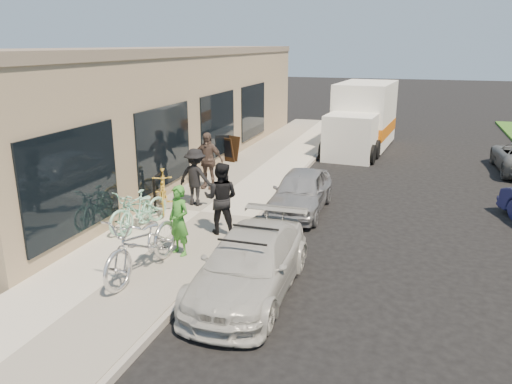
# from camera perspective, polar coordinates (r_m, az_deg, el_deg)

# --- Properties ---
(ground) EXTENTS (120.00, 120.00, 0.00)m
(ground) POSITION_cam_1_polar(r_m,az_deg,el_deg) (9.86, -2.70, -9.57)
(ground) COLOR black
(ground) RESTS_ON ground
(sidewalk) EXTENTS (3.00, 34.00, 0.15)m
(sidewalk) POSITION_cam_1_polar(r_m,az_deg,el_deg) (13.11, -6.35, -2.53)
(sidewalk) COLOR beige
(sidewalk) RESTS_ON ground
(curb) EXTENTS (0.12, 34.00, 0.13)m
(curb) POSITION_cam_1_polar(r_m,az_deg,el_deg) (12.59, 0.13, -3.29)
(curb) COLOR gray
(curb) RESTS_ON ground
(storefront) EXTENTS (3.60, 20.00, 4.22)m
(storefront) POSITION_cam_1_polar(r_m,az_deg,el_deg) (18.43, -9.54, 9.44)
(storefront) COLOR tan
(storefront) RESTS_ON ground
(bike_rack) EXTENTS (0.16, 0.68, 0.96)m
(bike_rack) POSITION_cam_1_polar(r_m,az_deg,el_deg) (13.26, -11.08, 0.45)
(bike_rack) COLOR black
(bike_rack) RESTS_ON sidewalk
(sandwich_board) EXTENTS (0.71, 0.72, 0.91)m
(sandwich_board) POSITION_cam_1_polar(r_m,az_deg,el_deg) (18.51, -3.02, 4.93)
(sandwich_board) COLOR black
(sandwich_board) RESTS_ON sidewalk
(sedan_white) EXTENTS (1.59, 3.84, 1.15)m
(sedan_white) POSITION_cam_1_polar(r_m,az_deg,el_deg) (9.02, -0.69, -8.24)
(sedan_white) COLOR #BABAB6
(sedan_white) RESTS_ON ground
(sedan_silver) EXTENTS (1.37, 3.33, 1.13)m
(sedan_silver) POSITION_cam_1_polar(r_m,az_deg,el_deg) (13.37, 5.15, 0.09)
(sedan_silver) COLOR #9F9FA4
(sedan_silver) RESTS_ON ground
(moving_truck) EXTENTS (2.57, 5.80, 2.77)m
(moving_truck) POSITION_cam_1_polar(r_m,az_deg,el_deg) (21.82, 12.05, 8.02)
(moving_truck) COLOR white
(moving_truck) RESTS_ON ground
(tandem_bike) EXTENTS (0.95, 2.37, 1.22)m
(tandem_bike) POSITION_cam_1_polar(r_m,az_deg,el_deg) (9.60, -12.77, -5.78)
(tandem_bike) COLOR silver
(tandem_bike) RESTS_ON sidewalk
(woman_rider) EXTENTS (0.63, 0.54, 1.47)m
(woman_rider) POSITION_cam_1_polar(r_m,az_deg,el_deg) (10.30, -8.80, -3.24)
(woman_rider) COLOR #3B892D
(woman_rider) RESTS_ON sidewalk
(man_standing) EXTENTS (0.87, 0.71, 1.66)m
(man_standing) POSITION_cam_1_polar(r_m,az_deg,el_deg) (11.34, -4.01, -0.72)
(man_standing) COLOR black
(man_standing) RESTS_ON sidewalk
(cruiser_bike_a) EXTENTS (0.45, 1.51, 0.91)m
(cruiser_bike_a) POSITION_cam_1_polar(r_m,az_deg,el_deg) (11.94, -13.48, -2.15)
(cruiser_bike_a) COLOR #92DABD
(cruiser_bike_a) RESTS_ON sidewalk
(cruiser_bike_b) EXTENTS (1.09, 1.91, 0.95)m
(cruiser_bike_b) POSITION_cam_1_polar(r_m,az_deg,el_deg) (12.03, -13.23, -1.88)
(cruiser_bike_b) COLOR #92DABD
(cruiser_bike_b) RESTS_ON sidewalk
(cruiser_bike_c) EXTENTS (1.24, 1.77, 1.05)m
(cruiser_bike_c) POSITION_cam_1_polar(r_m,az_deg,el_deg) (13.21, -10.57, 0.15)
(cruiser_bike_c) COLOR gold
(cruiser_bike_c) RESTS_ON sidewalk
(bystander_a) EXTENTS (1.07, 0.71, 1.55)m
(bystander_a) POSITION_cam_1_polar(r_m,az_deg,el_deg) (13.42, -6.92, 1.70)
(bystander_a) COLOR black
(bystander_a) RESTS_ON sidewalk
(bystander_b) EXTENTS (1.00, 0.42, 1.70)m
(bystander_b) POSITION_cam_1_polar(r_m,az_deg,el_deg) (14.97, -5.58, 3.60)
(bystander_b) COLOR brown
(bystander_b) RESTS_ON sidewalk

